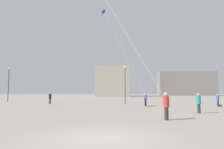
{
  "coord_description": "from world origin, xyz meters",
  "views": [
    {
      "loc": [
        0.57,
        -8.34,
        1.88
      ],
      "look_at": [
        0.0,
        15.41,
        3.96
      ],
      "focal_mm": 31.76,
      "sensor_mm": 36.0,
      "label": 1
    }
  ],
  "objects_px": {
    "building_centre_hall": "(186,84)",
    "lamppost_east": "(125,79)",
    "building_left_hall": "(113,82)",
    "kite_cobalt_diamond": "(105,14)",
    "lamppost_west": "(9,80)",
    "person_in_purple": "(146,99)",
    "person_in_black": "(50,98)",
    "person_in_blue": "(218,100)",
    "person_in_red": "(166,105)",
    "person_in_teal": "(199,102)",
    "handbag_beside_flyer": "(220,106)"
  },
  "relations": [
    {
      "from": "building_centre_hall",
      "to": "lamppost_east",
      "type": "xyz_separation_m",
      "value": [
        -33.13,
        -68.32,
        -1.92
      ]
    },
    {
      "from": "building_left_hall",
      "to": "building_centre_hall",
      "type": "relative_size",
      "value": 0.51
    },
    {
      "from": "kite_cobalt_diamond",
      "to": "lamppost_west",
      "type": "height_order",
      "value": "kite_cobalt_diamond"
    },
    {
      "from": "kite_cobalt_diamond",
      "to": "building_centre_hall",
      "type": "bearing_deg",
      "value": 63.06
    },
    {
      "from": "person_in_purple",
      "to": "lamppost_west",
      "type": "relative_size",
      "value": 0.26
    },
    {
      "from": "person_in_black",
      "to": "lamppost_east",
      "type": "relative_size",
      "value": 0.3
    },
    {
      "from": "lamppost_east",
      "to": "lamppost_west",
      "type": "bearing_deg",
      "value": 168.2
    },
    {
      "from": "building_left_hall",
      "to": "lamppost_east",
      "type": "height_order",
      "value": "building_left_hall"
    },
    {
      "from": "person_in_blue",
      "to": "person_in_black",
      "type": "bearing_deg",
      "value": -168.03
    },
    {
      "from": "person_in_red",
      "to": "person_in_purple",
      "type": "bearing_deg",
      "value": 175.14
    },
    {
      "from": "kite_cobalt_diamond",
      "to": "building_centre_hall",
      "type": "height_order",
      "value": "kite_cobalt_diamond"
    },
    {
      "from": "person_in_teal",
      "to": "building_centre_hall",
      "type": "height_order",
      "value": "building_centre_hall"
    },
    {
      "from": "building_left_hall",
      "to": "lamppost_west",
      "type": "relative_size",
      "value": 2.2
    },
    {
      "from": "person_in_black",
      "to": "person_in_red",
      "type": "height_order",
      "value": "person_in_red"
    },
    {
      "from": "person_in_blue",
      "to": "kite_cobalt_diamond",
      "type": "xyz_separation_m",
      "value": [
        -14.75,
        2.17,
        12.33
      ]
    },
    {
      "from": "kite_cobalt_diamond",
      "to": "person_in_teal",
      "type": "bearing_deg",
      "value": -49.03
    },
    {
      "from": "person_in_black",
      "to": "building_left_hall",
      "type": "xyz_separation_m",
      "value": [
        8.8,
        53.11,
        5.01
      ]
    },
    {
      "from": "handbag_beside_flyer",
      "to": "kite_cobalt_diamond",
      "type": "bearing_deg",
      "value": 172.19
    },
    {
      "from": "building_centre_hall",
      "to": "person_in_black",
      "type": "bearing_deg",
      "value": -123.14
    },
    {
      "from": "person_in_blue",
      "to": "person_in_teal",
      "type": "height_order",
      "value": "person_in_teal"
    },
    {
      "from": "kite_cobalt_diamond",
      "to": "lamppost_west",
      "type": "distance_m",
      "value": 21.31
    },
    {
      "from": "person_in_black",
      "to": "person_in_red",
      "type": "relative_size",
      "value": 0.97
    },
    {
      "from": "person_in_teal",
      "to": "kite_cobalt_diamond",
      "type": "bearing_deg",
      "value": 100.67
    },
    {
      "from": "person_in_purple",
      "to": "lamppost_east",
      "type": "height_order",
      "value": "lamppost_east"
    },
    {
      "from": "person_in_blue",
      "to": "person_in_purple",
      "type": "distance_m",
      "value": 9.19
    },
    {
      "from": "person_in_blue",
      "to": "handbag_beside_flyer",
      "type": "bearing_deg",
      "value": 39.43
    },
    {
      "from": "person_in_black",
      "to": "lamppost_west",
      "type": "xyz_separation_m",
      "value": [
        -9.24,
        4.68,
        3.12
      ]
    },
    {
      "from": "handbag_beside_flyer",
      "to": "building_left_hall",
      "type": "bearing_deg",
      "value": 104.47
    },
    {
      "from": "handbag_beside_flyer",
      "to": "person_in_black",
      "type": "bearing_deg",
      "value": 168.88
    },
    {
      "from": "lamppost_west",
      "to": "lamppost_east",
      "type": "bearing_deg",
      "value": -11.8
    },
    {
      "from": "person_in_blue",
      "to": "building_left_hall",
      "type": "height_order",
      "value": "building_left_hall"
    },
    {
      "from": "kite_cobalt_diamond",
      "to": "handbag_beside_flyer",
      "type": "distance_m",
      "value": 20.1
    },
    {
      "from": "person_in_teal",
      "to": "kite_cobalt_diamond",
      "type": "distance_m",
      "value": 18.38
    },
    {
      "from": "handbag_beside_flyer",
      "to": "building_centre_hall",
      "type": "bearing_deg",
      "value": 73.94
    },
    {
      "from": "person_in_purple",
      "to": "building_centre_hall",
      "type": "distance_m",
      "value": 79.16
    },
    {
      "from": "person_in_teal",
      "to": "handbag_beside_flyer",
      "type": "xyz_separation_m",
      "value": [
        6.12,
        8.27,
        -0.85
      ]
    },
    {
      "from": "person_in_blue",
      "to": "person_in_red",
      "type": "distance_m",
      "value": 15.77
    },
    {
      "from": "person_in_blue",
      "to": "lamppost_east",
      "type": "bearing_deg",
      "value": -179.98
    },
    {
      "from": "person_in_blue",
      "to": "lamppost_east",
      "type": "distance_m",
      "value": 13.09
    },
    {
      "from": "person_in_blue",
      "to": "building_left_hall",
      "type": "distance_m",
      "value": 59.89
    },
    {
      "from": "building_centre_hall",
      "to": "lamppost_west",
      "type": "xyz_separation_m",
      "value": [
        -54.04,
        -63.95,
        -1.73
      ]
    },
    {
      "from": "person_in_blue",
      "to": "lamppost_east",
      "type": "relative_size",
      "value": 0.27
    },
    {
      "from": "kite_cobalt_diamond",
      "to": "building_centre_hall",
      "type": "distance_m",
      "value": 80.24
    },
    {
      "from": "building_centre_hall",
      "to": "handbag_beside_flyer",
      "type": "distance_m",
      "value": 76.48
    },
    {
      "from": "person_in_black",
      "to": "person_in_red",
      "type": "xyz_separation_m",
      "value": [
        13.69,
        -17.21,
        0.03
      ]
    },
    {
      "from": "person_in_blue",
      "to": "person_in_purple",
      "type": "height_order",
      "value": "person_in_purple"
    },
    {
      "from": "person_in_black",
      "to": "person_in_teal",
      "type": "height_order",
      "value": "person_in_black"
    },
    {
      "from": "person_in_black",
      "to": "building_left_hall",
      "type": "height_order",
      "value": "building_left_hall"
    },
    {
      "from": "kite_cobalt_diamond",
      "to": "lamppost_east",
      "type": "height_order",
      "value": "kite_cobalt_diamond"
    },
    {
      "from": "building_centre_hall",
      "to": "lamppost_east",
      "type": "distance_m",
      "value": 75.96
    }
  ]
}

